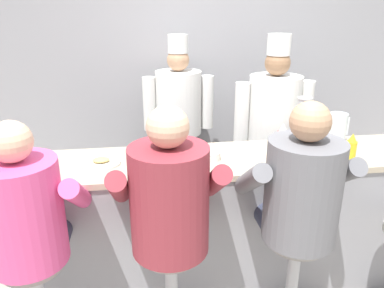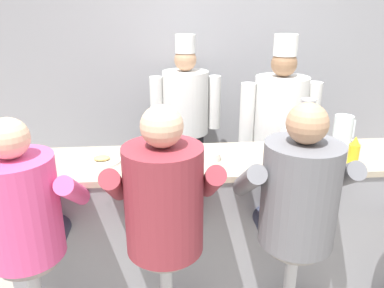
{
  "view_description": "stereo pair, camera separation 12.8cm",
  "coord_description": "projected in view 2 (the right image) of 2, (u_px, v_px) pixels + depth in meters",
  "views": [
    {
      "loc": [
        -0.67,
        -2.02,
        1.99
      ],
      "look_at": [
        -0.35,
        0.27,
        1.14
      ],
      "focal_mm": 35.0,
      "sensor_mm": 36.0,
      "label": 1
    },
    {
      "loc": [
        -0.54,
        -2.03,
        1.99
      ],
      "look_at": [
        -0.35,
        0.27,
        1.14
      ],
      "focal_mm": 35.0,
      "sensor_mm": 36.0,
      "label": 2
    }
  ],
  "objects": [
    {
      "name": "wall_back",
      "position": [
        212.0,
        72.0,
        3.89
      ],
      "size": [
        10.0,
        0.06,
        2.7
      ],
      "color": "#99999E",
      "rests_on": "ground_plane"
    },
    {
      "name": "diner_counter",
      "position": [
        239.0,
        222.0,
        2.74
      ],
      "size": [
        3.12,
        0.61,
        1.02
      ],
      "color": "gray",
      "rests_on": "ground_plane"
    },
    {
      "name": "ketchup_bottle_red",
      "position": [
        283.0,
        145.0,
        2.46
      ],
      "size": [
        0.07,
        0.07,
        0.25
      ],
      "color": "red",
      "rests_on": "diner_counter"
    },
    {
      "name": "mustard_bottle_yellow",
      "position": [
        354.0,
        153.0,
        2.37
      ],
      "size": [
        0.07,
        0.07,
        0.21
      ],
      "color": "yellow",
      "rests_on": "diner_counter"
    },
    {
      "name": "water_pitcher_clear",
      "position": [
        343.0,
        130.0,
        2.76
      ],
      "size": [
        0.16,
        0.14,
        0.23
      ],
      "color": "silver",
      "rests_on": "diner_counter"
    },
    {
      "name": "breakfast_plate",
      "position": [
        102.0,
        161.0,
        2.48
      ],
      "size": [
        0.25,
        0.25,
        0.05
      ],
      "color": "white",
      "rests_on": "diner_counter"
    },
    {
      "name": "cereal_bowl",
      "position": [
        210.0,
        156.0,
        2.51
      ],
      "size": [
        0.14,
        0.14,
        0.05
      ],
      "color": "white",
      "rests_on": "diner_counter"
    },
    {
      "name": "coffee_mug_tan",
      "position": [
        313.0,
        160.0,
        2.43
      ],
      "size": [
        0.13,
        0.09,
        0.08
      ],
      "color": "beige",
      "rests_on": "diner_counter"
    },
    {
      "name": "cup_stack_steel",
      "position": [
        306.0,
        125.0,
        2.63
      ],
      "size": [
        0.1,
        0.1,
        0.38
      ],
      "color": "#B7BABF",
      "rests_on": "diner_counter"
    },
    {
      "name": "napkin_dispenser_chrome",
      "position": [
        295.0,
        150.0,
        2.54
      ],
      "size": [
        0.11,
        0.07,
        0.11
      ],
      "color": "silver",
      "rests_on": "diner_counter"
    },
    {
      "name": "diner_seated_pink",
      "position": [
        24.0,
        213.0,
        2.0
      ],
      "size": [
        0.61,
        0.6,
        1.49
      ],
      "color": "#B2B5BA",
      "rests_on": "ground_plane"
    },
    {
      "name": "diner_seated_maroon",
      "position": [
        164.0,
        203.0,
        2.05
      ],
      "size": [
        0.65,
        0.64,
        1.54
      ],
      "color": "#B2B5BA",
      "rests_on": "ground_plane"
    },
    {
      "name": "diner_seated_grey",
      "position": [
        296.0,
        198.0,
        2.11
      ],
      "size": [
        0.64,
        0.63,
        1.54
      ],
      "color": "#B2B5BA",
      "rests_on": "ground_plane"
    },
    {
      "name": "cook_in_whites_near",
      "position": [
        186.0,
        117.0,
        3.68
      ],
      "size": [
        0.68,
        0.44,
        1.75
      ],
      "color": "#232328",
      "rests_on": "ground_plane"
    },
    {
      "name": "cook_in_whites_far",
      "position": [
        279.0,
        130.0,
        3.26
      ],
      "size": [
        0.7,
        0.45,
        1.78
      ],
      "color": "#232328",
      "rests_on": "ground_plane"
    }
  ]
}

